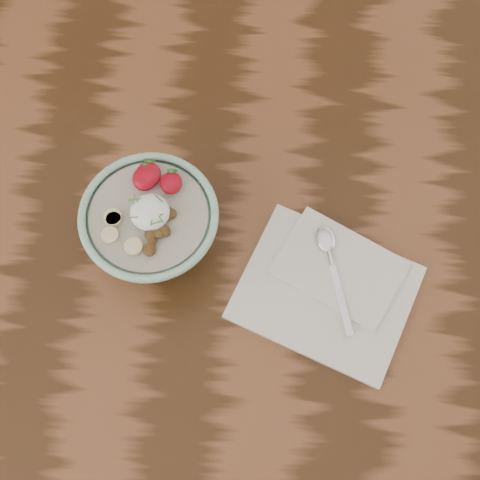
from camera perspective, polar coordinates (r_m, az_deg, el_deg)
name	(u,v)px	position (r cm, az deg, el deg)	size (l,w,h in cm)	color
table	(200,248)	(106.25, -3.39, -0.72)	(160.00, 90.00, 75.00)	#371E0D
breakfast_bowl	(152,226)	(91.40, -7.52, 1.20)	(18.47, 18.47, 12.39)	#90C1A6
napkin	(329,287)	(94.44, 7.56, -4.01)	(28.39, 25.86, 1.43)	silver
spoon	(329,254)	(94.80, 7.64, -1.17)	(5.95, 16.21, 0.85)	silver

